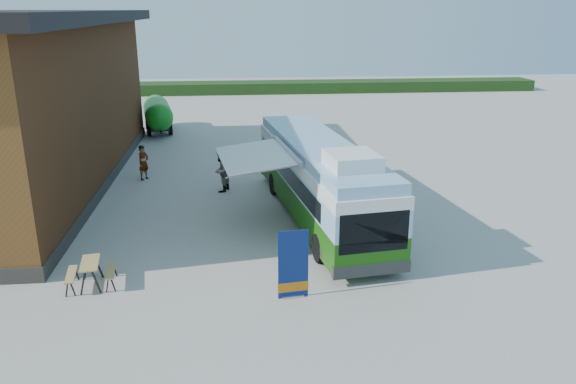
{
  "coord_description": "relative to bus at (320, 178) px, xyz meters",
  "views": [
    {
      "loc": [
        -0.83,
        -15.31,
        7.59
      ],
      "look_at": [
        0.99,
        3.48,
        1.4
      ],
      "focal_mm": 35.0,
      "sensor_mm": 36.0,
      "label": 1
    }
  ],
  "objects": [
    {
      "name": "ground",
      "position": [
        -2.26,
        -4.37,
        -1.63
      ],
      "size": [
        100.0,
        100.0,
        0.0
      ],
      "primitive_type": "plane",
      "color": "#BCB7AD",
      "rests_on": "ground"
    },
    {
      "name": "barn",
      "position": [
        -12.76,
        5.63,
        1.96
      ],
      "size": [
        9.6,
        21.2,
        7.5
      ],
      "color": "brown",
      "rests_on": "ground"
    },
    {
      "name": "hedge",
      "position": [
        5.74,
        33.63,
        -1.13
      ],
      "size": [
        40.0,
        3.0,
        1.0
      ],
      "primitive_type": "cube",
      "color": "#264419",
      "rests_on": "ground"
    },
    {
      "name": "bus",
      "position": [
        0.0,
        0.0,
        0.0
      ],
      "size": [
        3.82,
        11.33,
        3.42
      ],
      "rotation": [
        0.0,
        0.0,
        0.13
      ],
      "color": "#266C12",
      "rests_on": "ground"
    },
    {
      "name": "awning",
      "position": [
        -2.22,
        -0.21,
        0.86
      ],
      "size": [
        2.99,
        4.28,
        0.51
      ],
      "rotation": [
        0.0,
        0.0,
        0.13
      ],
      "color": "white",
      "rests_on": "ground"
    },
    {
      "name": "banner",
      "position": [
        -1.61,
        -5.94,
        -0.82
      ],
      "size": [
        0.86,
        0.26,
        1.98
      ],
      "rotation": [
        0.0,
        0.0,
        0.13
      ],
      "color": "navy",
      "rests_on": "ground"
    },
    {
      "name": "picnic_table",
      "position": [
        -7.29,
        -4.74,
        -1.07
      ],
      "size": [
        1.47,
        1.34,
        0.75
      ],
      "rotation": [
        0.0,
        0.0,
        0.14
      ],
      "color": "tan",
      "rests_on": "ground"
    },
    {
      "name": "person_a",
      "position": [
        -7.33,
        5.9,
        -0.82
      ],
      "size": [
        0.66,
        0.7,
        1.62
      ],
      "primitive_type": "imported",
      "rotation": [
        0.0,
        0.0,
        0.94
      ],
      "color": "#999999",
      "rests_on": "ground"
    },
    {
      "name": "person_b",
      "position": [
        -3.72,
        3.76,
        -0.73
      ],
      "size": [
        0.97,
        1.07,
        1.8
      ],
      "primitive_type": "imported",
      "rotation": [
        0.0,
        0.0,
        -1.97
      ],
      "color": "#999999",
      "rests_on": "ground"
    },
    {
      "name": "slurry_tanker",
      "position": [
        -7.96,
        16.58,
        -0.41
      ],
      "size": [
        2.36,
        5.67,
        2.12
      ],
      "rotation": [
        0.0,
        0.0,
        0.18
      ],
      "color": "#17811A",
      "rests_on": "ground"
    }
  ]
}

